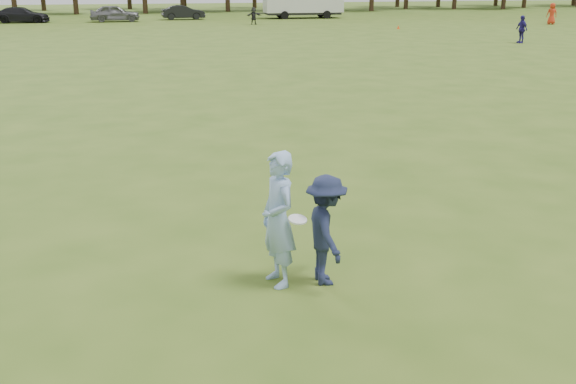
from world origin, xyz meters
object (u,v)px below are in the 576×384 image
car_d (22,15)px  car_f (183,12)px  player_far_c (552,14)px  player_far_d (254,16)px  thrower (278,219)px  cargo_trailer (303,0)px  car_e (115,13)px  defender (326,230)px  player_far_b (522,29)px  field_cone (398,27)px

car_d → car_f: bearing=-81.0°
player_far_c → player_far_d: bearing=3.7°
thrower → cargo_trailer: bearing=153.1°
car_e → cargo_trailer: size_ratio=0.52×
defender → player_far_b: (22.07, 32.50, 0.07)m
car_e → player_far_b: bearing=-138.6°
thrower → car_f: (2.40, 61.25, -0.31)m
player_far_c → defender: bearing=69.8°
player_far_c → car_d: size_ratio=0.38×
player_far_c → cargo_trailer: (-19.98, 13.34, 0.83)m
field_cone → car_f: bearing=136.5°
car_e → car_f: bearing=-77.4°
car_d → car_e: (8.47, -0.37, 0.07)m
player_far_c → car_d: 48.82m
player_far_c → car_e: 40.56m
player_far_b → defender: bearing=-41.0°
defender → car_f: size_ratio=0.39×
thrower → cargo_trailer: 62.62m
thrower → car_e: thrower is taller
thrower → field_cone: bearing=143.7°
thrower → car_d: (-12.68, 59.70, -0.29)m
defender → field_cone: (18.45, 45.46, -0.68)m
thrower → car_d: size_ratio=0.41×
defender → cargo_trailer: 62.56m
defender → player_far_d: defender is taller
defender → car_f: 61.37m
car_d → cargo_trailer: bearing=-84.3°
defender → car_d: defender is taller
player_far_c → cargo_trailer: 24.04m
player_far_b → car_d: 44.74m
player_far_d → field_cone: (10.95, -7.59, -0.61)m
defender → car_e: (-4.90, 59.43, -0.03)m
car_d → car_f: 15.15m
car_f → cargo_trailer: (12.23, -0.36, 1.08)m
defender → field_cone: bearing=-22.4°
car_d → thrower: bearing=-164.8°
thrower → car_f: bearing=164.3°
thrower → player_far_b: thrower is taller
thrower → player_far_b: (22.77, 32.40, -0.12)m
thrower → player_far_d: thrower is taller
defender → car_e: bearing=4.4°
car_f → field_cone: bearing=-137.2°
player_far_c → player_far_d: size_ratio=1.24×
player_far_c → field_cone: bearing=23.3°
defender → player_far_c: (33.92, 47.65, 0.12)m
player_far_b → player_far_d: 25.19m
thrower → car_f: thrower is taller
player_far_b → player_far_c: 19.23m
car_f → field_cone: 23.09m
car_d → field_cone: 34.91m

